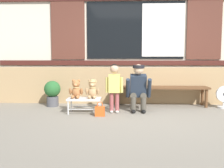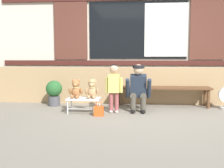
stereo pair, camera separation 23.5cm
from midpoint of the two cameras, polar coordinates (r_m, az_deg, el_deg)
name	(u,v)px [view 2 (the right image)]	position (r m, az deg, el deg)	size (l,w,h in m)	color
ground_plane	(138,117)	(4.88, 7.00, -7.09)	(60.00, 60.00, 0.00)	gray
brick_low_wall	(137,85)	(6.22, 6.61, -0.32)	(7.34, 0.25, 0.85)	tan
shop_facade	(138,34)	(6.72, 6.65, 10.79)	(7.49, 0.26, 3.32)	beige
wooden_bench_long	(162,90)	(5.90, 11.92, -1.24)	(2.10, 0.40, 0.44)	brown
small_display_bench	(84,99)	(5.14, -4.83, -3.38)	(0.64, 0.36, 0.30)	silver
teddy_bear_plain	(76,89)	(5.14, -6.60, -1.17)	(0.28, 0.26, 0.36)	#A86B3D
teddy_bear_with_hat	(92,89)	(5.09, -3.07, -1.11)	(0.28, 0.27, 0.36)	tan
child_standing	(114,83)	(5.11, 1.74, 0.26)	(0.35, 0.18, 0.96)	#994C4C
adult_crouching	(139,88)	(5.26, 7.12, -0.83)	(0.50, 0.49, 0.95)	#4C473D
handbag_on_ground	(99,111)	(4.89, -1.50, -5.86)	(0.18, 0.11, 0.27)	#DB561E
potted_plant	(54,92)	(5.98, -11.41, -1.63)	(0.36, 0.36, 0.57)	#4C4C51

